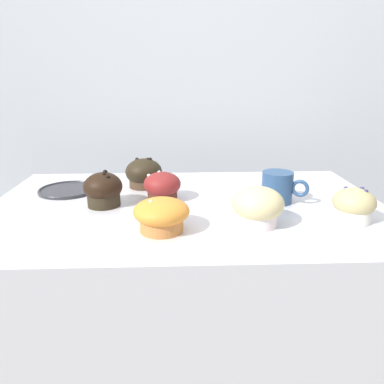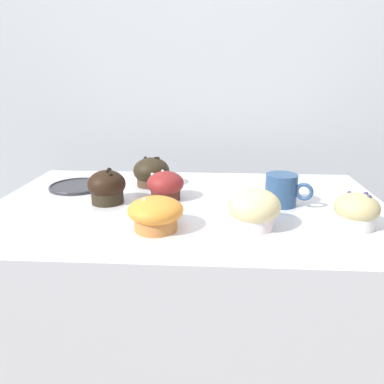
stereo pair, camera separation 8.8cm
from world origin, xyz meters
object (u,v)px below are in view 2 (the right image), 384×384
at_px(muffin_back_right, 356,211).
at_px(muffin_back_center, 107,187).
at_px(muffin_front_right, 156,213).
at_px(muffin_front_center, 151,173).
at_px(muffin_front_left, 165,186).
at_px(coffee_cup, 282,189).
at_px(serving_plate, 78,186).
at_px(muffin_back_left, 254,209).

height_order(muffin_back_right, muffin_back_center, muffin_back_center).
bearing_deg(muffin_front_right, muffin_back_center, 132.06).
distance_m(muffin_front_center, muffin_back_center, 0.18).
distance_m(muffin_front_left, coffee_cup, 0.30).
height_order(muffin_back_right, serving_plate, muffin_back_right).
bearing_deg(muffin_front_right, muffin_back_left, 6.31).
bearing_deg(muffin_front_center, muffin_back_left, -48.30).
xyz_separation_m(muffin_back_right, muffin_front_right, (-0.43, -0.04, -0.00)).
relative_size(muffin_front_center, muffin_back_left, 0.94).
bearing_deg(muffin_front_left, muffin_front_center, 114.96).
distance_m(muffin_back_right, muffin_front_right, 0.43).
height_order(muffin_front_left, muffin_back_center, muffin_back_center).
distance_m(muffin_front_left, muffin_back_center, 0.15).
relative_size(muffin_back_left, muffin_front_right, 0.96).
bearing_deg(serving_plate, muffin_back_right, -19.81).
relative_size(muffin_front_left, coffee_cup, 0.86).
xyz_separation_m(muffin_back_right, coffee_cup, (-0.14, 0.14, 0.00)).
xyz_separation_m(muffin_back_left, serving_plate, (-0.48, 0.27, -0.04)).
bearing_deg(muffin_back_left, muffin_front_right, -173.69).
bearing_deg(muffin_front_center, muffin_back_right, -30.48).
bearing_deg(muffin_back_right, muffin_back_center, 167.39).
xyz_separation_m(muffin_back_center, serving_plate, (-0.12, 0.12, -0.04)).
height_order(muffin_front_left, serving_plate, muffin_front_left).
distance_m(coffee_cup, serving_plate, 0.58).
distance_m(muffin_front_left, serving_plate, 0.29).
relative_size(muffin_front_center, serving_plate, 0.65).
xyz_separation_m(muffin_back_center, coffee_cup, (0.44, 0.01, 0.00)).
xyz_separation_m(muffin_front_right, muffin_back_center, (-0.15, 0.17, 0.00)).
relative_size(muffin_back_right, muffin_front_right, 0.79).
bearing_deg(muffin_back_left, muffin_back_center, 158.04).
relative_size(muffin_back_right, muffin_front_left, 0.96).
relative_size(muffin_back_left, muffin_front_left, 1.16).
bearing_deg(coffee_cup, muffin_front_center, 156.75).
xyz_separation_m(muffin_back_left, muffin_back_center, (-0.36, 0.14, -0.00)).
height_order(muffin_back_left, muffin_front_right, muffin_back_left).
bearing_deg(serving_plate, muffin_back_center, -44.84).
xyz_separation_m(muffin_front_center, serving_plate, (-0.21, -0.04, -0.03)).
relative_size(muffin_back_left, muffin_back_center, 1.18).
bearing_deg(coffee_cup, serving_plate, 168.35).
distance_m(muffin_back_left, coffee_cup, 0.17).
distance_m(muffin_back_center, serving_plate, 0.18).
height_order(muffin_front_right, serving_plate, muffin_front_right).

